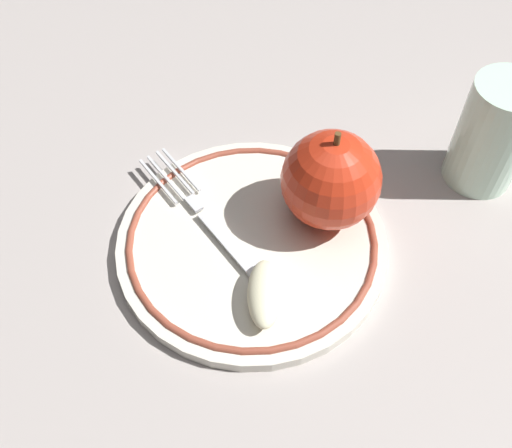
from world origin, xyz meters
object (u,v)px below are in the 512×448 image
(plate, at_px, (256,243))
(apple_slice_front, at_px, (264,294))
(drinking_glass, at_px, (493,134))
(apple_red_whole, at_px, (331,180))
(fork, at_px, (209,221))

(plate, bearing_deg, apple_slice_front, -46.32)
(apple_slice_front, height_order, drinking_glass, drinking_glass)
(apple_red_whole, relative_size, fork, 0.51)
(plate, relative_size, apple_slice_front, 3.83)
(fork, bearing_deg, apple_red_whole, -120.12)
(fork, bearing_deg, plate, -150.26)
(apple_red_whole, xyz_separation_m, apple_slice_front, (0.01, -0.10, -0.03))
(fork, height_order, drinking_glass, drinking_glass)
(apple_slice_front, bearing_deg, fork, -147.88)
(apple_red_whole, distance_m, apple_slice_front, 0.11)
(apple_red_whole, height_order, fork, apple_red_whole)
(plate, bearing_deg, fork, -166.43)
(fork, relative_size, drinking_glass, 1.73)
(plate, xyz_separation_m, fork, (-0.04, -0.01, 0.01))
(apple_slice_front, bearing_deg, apple_red_whole, 148.74)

